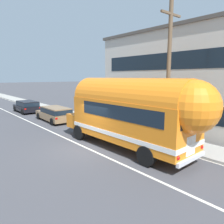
# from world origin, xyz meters

# --- Properties ---
(ground_plane) EXTENTS (300.00, 300.00, 0.00)m
(ground_plane) POSITION_xyz_m (0.00, 0.00, 0.00)
(ground_plane) COLOR #424247
(lane_markings) EXTENTS (3.73, 80.00, 0.01)m
(lane_markings) POSITION_xyz_m (1.66, 12.00, 0.00)
(lane_markings) COLOR silver
(lane_markings) RESTS_ON ground
(sidewalk_slab) EXTENTS (2.36, 90.00, 0.15)m
(sidewalk_slab) POSITION_xyz_m (4.78, 10.00, 0.07)
(sidewalk_slab) COLOR #9E9B93
(sidewalk_slab) RESTS_ON ground
(roadside_building) EXTENTS (13.16, 15.93, 7.84)m
(roadside_building) POSITION_xyz_m (12.91, -1.37, 3.92)
(roadside_building) COLOR beige
(roadside_building) RESTS_ON ground
(utility_pole) EXTENTS (1.80, 0.24, 8.50)m
(utility_pole) POSITION_xyz_m (4.12, -2.57, 4.42)
(utility_pole) COLOR brown
(utility_pole) RESTS_ON ground
(painted_bus) EXTENTS (2.76, 10.28, 4.12)m
(painted_bus) POSITION_xyz_m (1.83, -1.96, 2.31)
(painted_bus) COLOR orange
(painted_bus) RESTS_ON ground
(car_lead) EXTENTS (2.12, 4.86, 1.37)m
(car_lead) POSITION_xyz_m (1.96, 8.40, 0.79)
(car_lead) COLOR olive
(car_lead) RESTS_ON ground
(car_second) EXTENTS (2.01, 4.25, 1.37)m
(car_second) POSITION_xyz_m (1.67, 15.25, 0.79)
(car_second) COLOR black
(car_second) RESTS_ON ground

